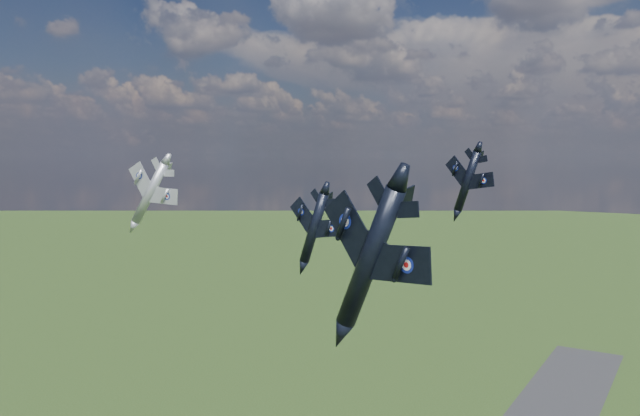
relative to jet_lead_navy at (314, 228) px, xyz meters
The scene contains 4 objects.
jet_lead_navy is the anchor object (origin of this frame).
jet_right_navy 34.08m from the jet_lead_navy, 51.06° to the right, with size 10.92×15.23×3.15m, color black, non-canonical shape.
jet_high_navy 25.88m from the jet_lead_navy, 61.22° to the left, with size 8.95×12.48×2.58m, color black, non-canonical shape.
jet_left_silver 25.92m from the jet_lead_navy, behind, with size 9.68×13.49×2.79m, color #AFB1BA, non-canonical shape.
Camera 1 is at (41.08, -50.13, 88.68)m, focal length 35.00 mm.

